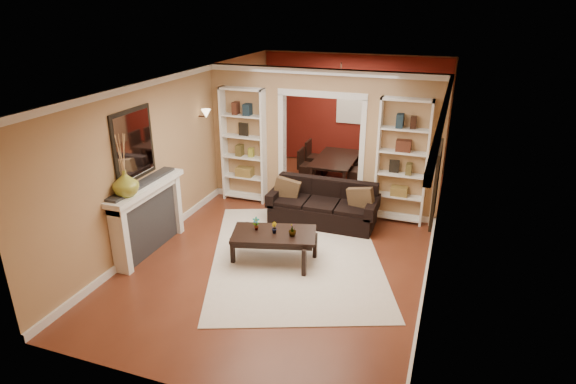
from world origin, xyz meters
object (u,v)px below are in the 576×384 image
at_px(bookshelf_left, 244,146).
at_px(dining_table, 337,170).
at_px(sofa, 323,204).
at_px(coffee_table, 274,247).
at_px(bookshelf_right, 402,162).
at_px(fireplace, 150,219).

bearing_deg(bookshelf_left, dining_table, 46.94).
relative_size(sofa, coffee_table, 1.53).
xyz_separation_m(bookshelf_right, dining_table, (-1.57, 1.63, -0.87)).
height_order(bookshelf_left, dining_table, bookshelf_left).
height_order(coffee_table, dining_table, dining_table).
relative_size(bookshelf_left, fireplace, 1.35).
bearing_deg(coffee_table, sofa, 62.64).
bearing_deg(dining_table, bookshelf_left, 136.94).
distance_m(coffee_table, dining_table, 3.80).
relative_size(coffee_table, bookshelf_right, 0.56).
height_order(sofa, coffee_table, sofa).
height_order(coffee_table, fireplace, fireplace).
bearing_deg(coffee_table, fireplace, 175.24).
distance_m(bookshelf_left, bookshelf_right, 3.10).
distance_m(sofa, bookshelf_right, 1.61).
relative_size(bookshelf_left, bookshelf_right, 1.00).
bearing_deg(bookshelf_right, sofa, -155.74).
relative_size(sofa, dining_table, 1.24).
bearing_deg(bookshelf_left, sofa, -17.74).
xyz_separation_m(sofa, bookshelf_right, (1.29, 0.58, 0.76)).
height_order(sofa, bookshelf_right, bookshelf_right).
distance_m(bookshelf_left, dining_table, 2.40).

